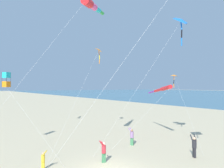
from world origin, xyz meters
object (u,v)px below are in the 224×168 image
Objects in this scene: kite_delta_black_fish_shape at (181,21)px; kite_windsock_long_streamer_right at (92,6)px; person_child_grey_jacket at (104,150)px; kite_delta_magenta_far_left at (99,51)px; person_bystander_far at (43,159)px; kite_box_green_low_center at (6,80)px; kite_delta_rainbow_low_near at (174,76)px; kite_windsock_white_trailing at (162,89)px; person_child_green_jacket at (132,136)px; person_adult_flyer at (194,145)px.

kite_windsock_long_streamer_right is (-7.63, 4.01, 1.18)m from kite_delta_black_fish_shape.
kite_delta_magenta_far_left is (6.31, 11.39, 9.63)m from person_child_grey_jacket.
person_bystander_far is 13.94m from kite_windsock_long_streamer_right.
kite_windsock_long_streamer_right is 1.78× the size of kite_box_green_low_center.
kite_box_green_low_center is at bearing 168.81° from kite_delta_rainbow_low_near.
person_bystander_far is 0.15× the size of kite_delta_rainbow_low_near.
kite_windsock_white_trailing is at bearing 67.57° from kite_delta_black_fish_shape.
person_bystander_far is at bearing -135.81° from kite_delta_magenta_far_left.
person_child_grey_jacket is 0.15× the size of kite_delta_magenta_far_left.
kite_windsock_long_streamer_right is (-3.96, 0.94, 12.36)m from person_child_green_jacket.
kite_delta_black_fish_shape is at bearing -27.76° from kite_windsock_long_streamer_right.
kite_delta_rainbow_low_near is (2.98, 0.75, 1.64)m from kite_windsock_white_trailing.
person_child_green_jacket is 0.16× the size of kite_windsock_white_trailing.
person_child_grey_jacket is at bearing -150.42° from person_child_green_jacket.
person_bystander_far is 19.26m from kite_delta_rainbow_low_near.
kite_delta_magenta_far_left reaches higher than person_child_green_jacket.
kite_windsock_white_trailing is 16.58m from kite_box_green_low_center.
kite_windsock_long_streamer_right is at bearing 129.88° from person_adult_flyer.
kite_box_green_low_center is (-6.52, 4.82, -6.87)m from kite_windsock_long_streamer_right.
kite_delta_black_fish_shape is 1.47× the size of kite_box_green_low_center.
kite_windsock_long_streamer_right reaches higher than kite_delta_black_fish_shape.
person_child_green_jacket is 13.01m from kite_windsock_long_streamer_right.
kite_windsock_white_trailing is (1.79, 4.34, -6.65)m from kite_delta_black_fish_shape.
person_child_grey_jacket is 0.16× the size of kite_windsock_white_trailing.
kite_windsock_long_streamer_right is at bearing -178.02° from kite_windsock_white_trailing.
person_child_grey_jacket is at bearing -158.57° from kite_windsock_white_trailing.
kite_delta_rainbow_low_near reaches higher than person_child_green_jacket.
kite_windsock_white_trailing is at bearing 13.03° from person_child_green_jacket.
kite_box_green_low_center reaches higher than person_bystander_far.
kite_box_green_low_center is (-5.45, 8.60, 5.51)m from person_child_grey_jacket.
kite_delta_magenta_far_left is at bearing 119.83° from kite_windsock_white_trailing.
kite_delta_black_fish_shape reaches higher than kite_delta_magenta_far_left.
kite_box_green_low_center is (-18.92, 3.74, -0.68)m from kite_delta_rainbow_low_near.
kite_delta_black_fish_shape is (2.38, -11.62, 1.58)m from kite_delta_magenta_far_left.
kite_windsock_white_trailing reaches higher than person_child_grey_jacket.
kite_delta_magenta_far_left is 1.27× the size of kite_box_green_low_center.
kite_delta_rainbow_low_near is (4.77, 5.09, -5.01)m from kite_delta_black_fish_shape.
kite_delta_magenta_far_left reaches higher than person_adult_flyer.
kite_windsock_white_trailing is at bearing -60.17° from kite_delta_magenta_far_left.
person_child_green_jacket reaches higher than person_bystander_far.
person_bystander_far is 17.76m from kite_delta_magenta_far_left.
kite_windsock_white_trailing is at bearing -165.96° from kite_delta_rainbow_low_near.
kite_windsock_long_streamer_right is at bearing 166.67° from person_child_green_jacket.
kite_windsock_long_streamer_right is (1.07, 3.79, 12.39)m from person_child_grey_jacket.
kite_delta_rainbow_low_near is at bearing 49.89° from person_adult_flyer.
kite_delta_black_fish_shape reaches higher than kite_delta_rainbow_low_near.
kite_windsock_white_trailing reaches higher than person_bystander_far.
kite_delta_rainbow_low_near is (6.67, 7.92, 6.11)m from person_adult_flyer.
person_bystander_far is at bearing -168.37° from kite_windsock_white_trailing.
person_bystander_far is 15.82m from kite_windsock_white_trailing.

